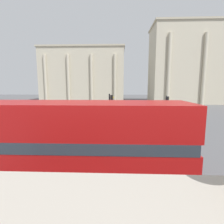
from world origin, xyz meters
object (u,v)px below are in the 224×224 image
at_px(traffic_light_mid, 167,107).
at_px(pedestrian_olive, 95,107).
at_px(plaza_building_right, 210,65).
at_px(traffic_light_near, 110,112).
at_px(pedestrian_grey, 114,118).
at_px(pedestrian_black, 105,127).
at_px(double_decker_bus, 66,143).
at_px(plaza_building_left, 84,75).
at_px(pedestrian_white, 133,105).

height_order(traffic_light_mid, pedestrian_olive, traffic_light_mid).
bearing_deg(traffic_light_mid, plaza_building_right, 57.03).
height_order(traffic_light_near, pedestrian_grey, traffic_light_near).
bearing_deg(pedestrian_black, traffic_light_mid, -59.22).
relative_size(pedestrian_black, pedestrian_grey, 1.02).
bearing_deg(double_decker_bus, pedestrian_grey, 84.56).
distance_m(plaza_building_left, pedestrian_white, 29.29).
height_order(plaza_building_right, traffic_light_near, plaza_building_right).
relative_size(traffic_light_near, traffic_light_mid, 1.13).
bearing_deg(traffic_light_near, pedestrian_olive, 101.55).
xyz_separation_m(double_decker_bus, pedestrian_white, (5.13, 28.11, -1.29)).
distance_m(plaza_building_right, pedestrian_grey, 41.82).
distance_m(traffic_light_mid, pedestrian_white, 15.15).
bearing_deg(plaza_building_left, pedestrian_white, -58.73).
relative_size(traffic_light_near, pedestrian_grey, 2.61).
bearing_deg(plaza_building_left, traffic_light_mid, -65.88).
relative_size(double_decker_bus, plaza_building_right, 0.32).
height_order(plaza_building_left, traffic_light_near, plaza_building_left).
bearing_deg(pedestrian_olive, traffic_light_mid, 63.64).
relative_size(pedestrian_grey, pedestrian_white, 0.93).
distance_m(double_decker_bus, traffic_light_mid, 15.47).
bearing_deg(plaza_building_right, pedestrian_olive, -147.57).
relative_size(double_decker_bus, pedestrian_olive, 6.43).
distance_m(pedestrian_grey, pedestrian_white, 14.81).
relative_size(plaza_building_left, pedestrian_black, 16.72).
relative_size(plaza_building_left, traffic_light_near, 6.55).
xyz_separation_m(traffic_light_mid, pedestrian_grey, (-6.23, 0.41, -1.50)).
bearing_deg(pedestrian_black, pedestrian_olive, 8.91).
height_order(pedestrian_olive, pedestrian_grey, pedestrian_olive).
bearing_deg(traffic_light_near, traffic_light_mid, 45.45).
distance_m(plaza_building_left, plaza_building_right, 38.57).
xyz_separation_m(double_decker_bus, plaza_building_right, (28.17, 44.52, 8.51)).
xyz_separation_m(pedestrian_black, pedestrian_olive, (-3.19, 16.40, 0.02)).
height_order(double_decker_bus, traffic_light_near, traffic_light_near).
height_order(traffic_light_near, pedestrian_olive, traffic_light_near).
relative_size(plaza_building_left, traffic_light_mid, 7.38).
distance_m(traffic_light_near, pedestrian_white, 21.57).
xyz_separation_m(pedestrian_olive, pedestrian_white, (7.26, 2.85, 0.03)).
xyz_separation_m(pedestrian_black, pedestrian_grey, (0.62, 4.84, -0.02)).
height_order(plaza_building_right, pedestrian_white, plaza_building_right).
distance_m(plaza_building_right, traffic_light_near, 46.74).
bearing_deg(plaza_building_right, plaza_building_left, 168.36).
bearing_deg(traffic_light_near, double_decker_bus, -103.24).
height_order(pedestrian_black, pedestrian_olive, pedestrian_olive).
xyz_separation_m(double_decker_bus, pedestrian_olive, (-2.13, 25.26, -1.32)).
relative_size(plaza_building_right, pedestrian_olive, 20.38).
bearing_deg(plaza_building_right, traffic_light_mid, -122.97).
distance_m(pedestrian_olive, pedestrian_grey, 12.17).
relative_size(double_decker_bus, pedestrian_black, 6.54).
distance_m(traffic_light_mid, pedestrian_olive, 15.69).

